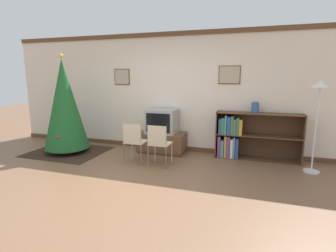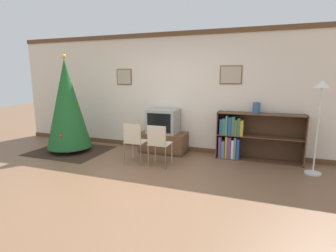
% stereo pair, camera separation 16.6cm
% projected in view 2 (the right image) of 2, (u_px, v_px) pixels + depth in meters
% --- Properties ---
extents(ground_plane, '(24.00, 24.00, 0.00)m').
position_uv_depth(ground_plane, '(126.00, 186.00, 4.20)').
color(ground_plane, brown).
extents(wall_back, '(8.49, 0.11, 2.70)m').
position_uv_depth(wall_back, '(173.00, 93.00, 6.08)').
color(wall_back, silver).
rests_on(wall_back, ground_plane).
extents(area_rug, '(1.67, 1.40, 0.01)m').
position_uv_depth(area_rug, '(70.00, 151.00, 6.14)').
color(area_rug, '#332319').
rests_on(area_rug, ground_plane).
extents(christmas_tree, '(0.99, 0.99, 2.20)m').
position_uv_depth(christmas_tree, '(67.00, 104.00, 5.93)').
color(christmas_tree, maroon).
rests_on(christmas_tree, area_rug).
extents(tv_console, '(1.05, 0.56, 0.46)m').
position_uv_depth(tv_console, '(163.00, 142.00, 6.01)').
color(tv_console, '#4C311E').
rests_on(tv_console, ground_plane).
extents(television, '(0.66, 0.55, 0.54)m').
position_uv_depth(television, '(163.00, 121.00, 5.91)').
color(television, '#9E9E99').
rests_on(television, tv_console).
extents(folding_chair_left, '(0.40, 0.40, 0.82)m').
position_uv_depth(folding_chair_left, '(134.00, 140.00, 5.19)').
color(folding_chair_left, beige).
rests_on(folding_chair_left, ground_plane).
extents(folding_chair_right, '(0.40, 0.40, 0.82)m').
position_uv_depth(folding_chair_right, '(158.00, 143.00, 5.02)').
color(folding_chair_right, beige).
rests_on(folding_chair_right, ground_plane).
extents(bookshelf, '(1.71, 0.36, 0.99)m').
position_uv_depth(bookshelf, '(244.00, 137.00, 5.47)').
color(bookshelf, brown).
rests_on(bookshelf, ground_plane).
extents(vase, '(0.15, 0.15, 0.22)m').
position_uv_depth(vase, '(256.00, 108.00, 5.30)').
color(vase, '#335684').
rests_on(vase, bookshelf).
extents(standing_lamp, '(0.28, 0.28, 1.66)m').
position_uv_depth(standing_lamp, '(320.00, 103.00, 4.47)').
color(standing_lamp, silver).
rests_on(standing_lamp, ground_plane).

